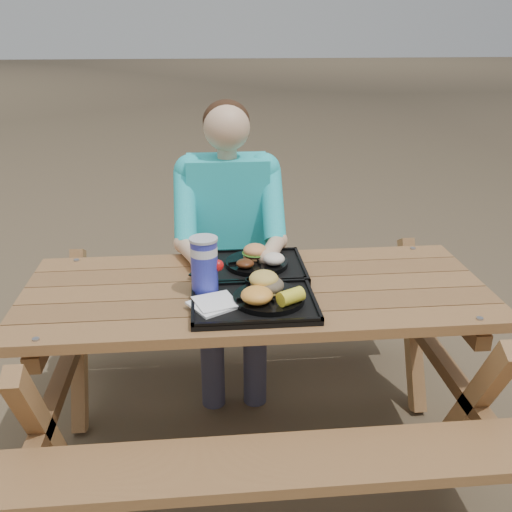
{
  "coord_description": "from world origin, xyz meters",
  "views": [
    {
      "loc": [
        -0.19,
        -2.0,
        1.7
      ],
      "look_at": [
        0.0,
        0.0,
        0.88
      ],
      "focal_mm": 40.0,
      "sensor_mm": 36.0,
      "label": 1
    }
  ],
  "objects": [
    {
      "name": "burger",
      "position": [
        0.02,
        0.2,
        0.84
      ],
      "size": [
        0.1,
        0.1,
        0.09
      ],
      "primitive_type": null,
      "color": "#F29955",
      "rests_on": "plate_far"
    },
    {
      "name": "plate_near",
      "position": [
        0.03,
        -0.16,
        0.78
      ],
      "size": [
        0.26,
        0.26,
        0.02
      ],
      "primitive_type": "cylinder",
      "color": "black",
      "rests_on": "tray_near"
    },
    {
      "name": "baked_beans",
      "position": [
        -0.03,
        0.1,
        0.81
      ],
      "size": [
        0.07,
        0.07,
        0.03
      ],
      "primitive_type": "ellipsoid",
      "color": "#572811",
      "rests_on": "plate_far"
    },
    {
      "name": "corn_cob",
      "position": [
        0.1,
        -0.23,
        0.82
      ],
      "size": [
        0.12,
        0.12,
        0.05
      ],
      "primitive_type": null,
      "rotation": [
        0.0,
        0.0,
        0.52
      ],
      "color": "yellow",
      "rests_on": "plate_near"
    },
    {
      "name": "diner",
      "position": [
        -0.08,
        0.59,
        0.64
      ],
      "size": [
        0.48,
        0.84,
        1.28
      ],
      "primitive_type": null,
      "color": "#1AAAB9",
      "rests_on": "ground"
    },
    {
      "name": "tray_near",
      "position": [
        -0.02,
        -0.16,
        0.76
      ],
      "size": [
        0.45,
        0.35,
        0.02
      ],
      "primitive_type": "cube",
      "color": "black",
      "rests_on": "picnic_table"
    },
    {
      "name": "tray_far",
      "position": [
        -0.01,
        0.16,
        0.76
      ],
      "size": [
        0.45,
        0.35,
        0.02
      ],
      "primitive_type": "cube",
      "color": "black",
      "rests_on": "picnic_table"
    },
    {
      "name": "ground",
      "position": [
        0.0,
        0.0,
        0.0
      ],
      "size": [
        60.0,
        60.0,
        0.0
      ],
      "primitive_type": "plane",
      "color": "#999999",
      "rests_on": "ground"
    },
    {
      "name": "mac_cheese",
      "position": [
        -0.02,
        -0.21,
        0.82
      ],
      "size": [
        0.11,
        0.11,
        0.06
      ],
      "primitive_type": "ellipsoid",
      "color": "#FFB043",
      "rests_on": "plate_near"
    },
    {
      "name": "soda_cup",
      "position": [
        -0.2,
        -0.05,
        0.87
      ],
      "size": [
        0.1,
        0.1,
        0.2
      ],
      "primitive_type": "cylinder",
      "color": "#151CA3",
      "rests_on": "tray_near"
    },
    {
      "name": "condiment_bbq",
      "position": [
        -0.02,
        -0.04,
        0.79
      ],
      "size": [
        0.05,
        0.05,
        0.03
      ],
      "primitive_type": "cylinder",
      "color": "black",
      "rests_on": "tray_near"
    },
    {
      "name": "cutlery_far",
      "position": [
        -0.19,
        0.17,
        0.77
      ],
      "size": [
        0.07,
        0.17,
        0.01
      ],
      "primitive_type": "cube",
      "rotation": [
        0.0,
        0.0,
        -0.26
      ],
      "color": "black",
      "rests_on": "tray_far"
    },
    {
      "name": "potato_salad",
      "position": [
        0.08,
        0.12,
        0.81
      ],
      "size": [
        0.09,
        0.09,
        0.05
      ],
      "primitive_type": "ellipsoid",
      "color": "white",
      "rests_on": "plate_far"
    },
    {
      "name": "sandwich",
      "position": [
        0.03,
        -0.13,
        0.85
      ],
      "size": [
        0.11,
        0.11,
        0.12
      ],
      "primitive_type": null,
      "color": "#E4B950",
      "rests_on": "plate_near"
    },
    {
      "name": "picnic_table",
      "position": [
        0.0,
        0.0,
        0.38
      ],
      "size": [
        1.8,
        1.49,
        0.75
      ],
      "primitive_type": null,
      "color": "#999999",
      "rests_on": "ground"
    },
    {
      "name": "napkin_stack",
      "position": [
        -0.17,
        -0.19,
        0.78
      ],
      "size": [
        0.2,
        0.2,
        0.02
      ],
      "primitive_type": "cube",
      "rotation": [
        0.0,
        0.0,
        0.53
      ],
      "color": "white",
      "rests_on": "tray_near"
    },
    {
      "name": "plate_far",
      "position": [
        0.02,
        0.17,
        0.78
      ],
      "size": [
        0.26,
        0.26,
        0.02
      ],
      "primitive_type": "cylinder",
      "color": "black",
      "rests_on": "tray_far"
    },
    {
      "name": "condiment_mustard",
      "position": [
        0.03,
        -0.04,
        0.79
      ],
      "size": [
        0.05,
        0.05,
        0.03
      ],
      "primitive_type": "cylinder",
      "color": "yellow",
      "rests_on": "tray_near"
    }
  ]
}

